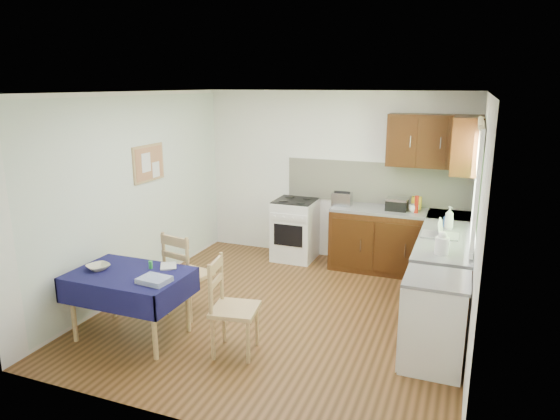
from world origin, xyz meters
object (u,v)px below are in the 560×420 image
at_px(dining_table, 130,282).
at_px(sandwich_press, 397,204).
at_px(dish_rack, 440,234).
at_px(chair_far, 185,272).
at_px(kettle, 442,244).
at_px(toaster, 342,199).
at_px(chair_near, 230,304).

relative_size(dining_table, sandwich_press, 4.15).
xyz_separation_m(dining_table, dish_rack, (2.91, 1.82, 0.31)).
bearing_deg(sandwich_press, chair_far, -135.93).
xyz_separation_m(chair_far, kettle, (2.70, 0.55, 0.48)).
xyz_separation_m(toaster, kettle, (1.47, -1.67, 0.01)).
bearing_deg(kettle, toaster, 131.25).
height_order(chair_far, chair_near, chair_far).
distance_m(chair_near, dish_rack, 2.54).
height_order(dining_table, dish_rack, dish_rack).
bearing_deg(chair_near, sandwich_press, -32.22).
relative_size(dining_table, toaster, 4.31).
bearing_deg(dining_table, chair_far, 71.44).
xyz_separation_m(dining_table, sandwich_press, (2.26, 2.89, 0.37)).
distance_m(chair_near, kettle, 2.22).
bearing_deg(dish_rack, chair_near, -143.45).
bearing_deg(dining_table, toaster, 65.68).
bearing_deg(sandwich_press, dish_rack, -63.06).
bearing_deg(chair_far, dining_table, 80.32).
bearing_deg(kettle, dish_rack, 95.13).
bearing_deg(chair_near, dish_rack, -55.81).
bearing_deg(chair_far, toaster, -107.02).
xyz_separation_m(dining_table, chair_near, (1.10, 0.09, -0.10)).
bearing_deg(chair_near, toaster, -17.79).
bearing_deg(dining_table, sandwich_press, 55.17).
distance_m(toaster, kettle, 2.22).
bearing_deg(kettle, sandwich_press, 112.42).
height_order(chair_far, dish_rack, dish_rack).
distance_m(dining_table, chair_near, 1.11).
distance_m(toaster, sandwich_press, 0.77).
xyz_separation_m(chair_near, sandwich_press, (1.16, 2.80, 0.47)).
bearing_deg(sandwich_press, dining_table, -132.22).
bearing_deg(chair_far, chair_near, 158.69).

